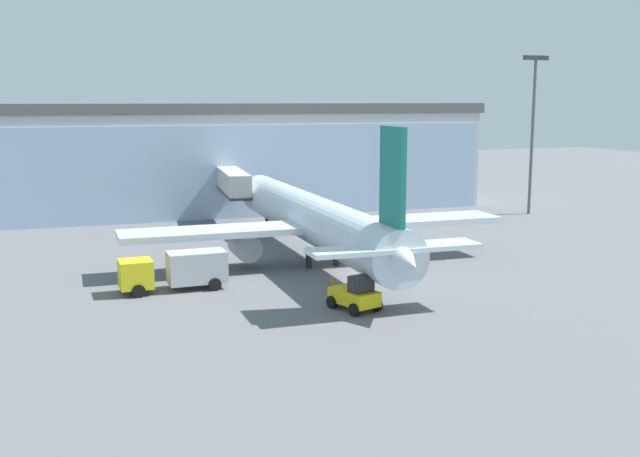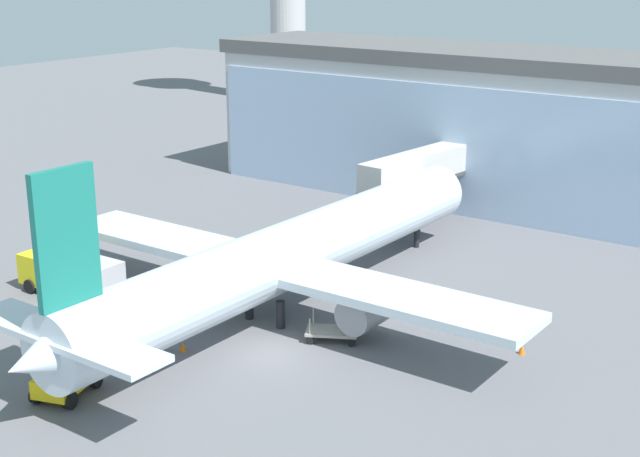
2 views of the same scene
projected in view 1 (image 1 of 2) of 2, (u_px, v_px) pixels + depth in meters
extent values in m
plane|color=slate|center=(368.00, 272.00, 57.57)|extent=(240.00, 240.00, 0.00)
cube|color=#B5B5B5|center=(247.00, 162.00, 89.33)|extent=(56.28, 13.42, 11.49)
cube|color=#9DB6D6|center=(260.00, 171.00, 83.73)|extent=(54.85, 1.78, 10.34)
cube|color=#565656|center=(246.00, 108.00, 88.25)|extent=(57.41, 13.69, 1.20)
cube|color=beige|center=(232.00, 181.00, 78.40)|extent=(3.71, 13.64, 2.40)
cube|color=#3F3F47|center=(232.00, 191.00, 78.57)|extent=(3.75, 13.65, 0.30)
cylinder|color=#4C4C51|center=(227.00, 203.00, 83.73)|extent=(0.70, 0.70, 3.45)
cylinder|color=#59595E|center=(532.00, 138.00, 85.51)|extent=(0.36, 0.36, 17.49)
cube|color=#333338|center=(536.00, 58.00, 83.98)|extent=(3.20, 0.40, 0.50)
cylinder|color=silver|center=(312.00, 218.00, 61.34)|extent=(4.85, 34.87, 3.82)
cone|color=silver|center=(259.00, 193.00, 77.56)|extent=(3.91, 3.11, 3.82)
cone|color=silver|center=(401.00, 261.00, 45.12)|extent=(3.56, 4.10, 3.44)
cube|color=silver|center=(318.00, 226.00, 59.78)|extent=(31.34, 5.12, 0.50)
cube|color=silver|center=(395.00, 248.00, 45.96)|extent=(11.07, 2.73, 0.30)
cube|color=#197266|center=(393.00, 176.00, 45.68)|extent=(0.45, 3.21, 6.10)
cylinder|color=gray|center=(245.00, 246.00, 58.59)|extent=(2.19, 3.26, 2.10)
cylinder|color=gray|center=(384.00, 237.00, 62.36)|extent=(2.19, 3.26, 2.10)
cylinder|color=black|center=(309.00, 258.00, 58.88)|extent=(0.50, 0.50, 1.60)
cylinder|color=black|center=(336.00, 256.00, 59.61)|extent=(0.50, 0.50, 1.60)
cylinder|color=black|center=(267.00, 224.00, 75.22)|extent=(0.40, 0.40, 1.60)
cube|color=yellow|center=(136.00, 274.00, 50.89)|extent=(2.21, 2.21, 1.90)
cube|color=#B2B2B7|center=(197.00, 267.00, 52.34)|extent=(4.01, 2.23, 2.20)
cylinder|color=black|center=(138.00, 291.00, 50.04)|extent=(0.90, 0.31, 0.90)
cylinder|color=black|center=(134.00, 284.00, 52.07)|extent=(0.90, 0.31, 0.90)
cylinder|color=black|center=(215.00, 284.00, 51.87)|extent=(0.90, 0.31, 0.90)
cylinder|color=black|center=(208.00, 277.00, 53.90)|extent=(0.90, 0.31, 0.90)
cube|color=#9E998C|center=(373.00, 256.00, 61.02)|extent=(3.22, 2.71, 0.16)
cylinder|color=black|center=(374.00, 256.00, 62.36)|extent=(0.45, 0.31, 0.44)
cylinder|color=#9E998C|center=(374.00, 246.00, 62.22)|extent=(0.08, 0.08, 0.90)
cylinder|color=black|center=(388.00, 259.00, 61.41)|extent=(0.45, 0.31, 0.44)
cylinder|color=#9E998C|center=(388.00, 249.00, 61.27)|extent=(0.08, 0.08, 0.90)
cylinder|color=black|center=(357.00, 260.00, 60.73)|extent=(0.45, 0.31, 0.44)
cylinder|color=#9E998C|center=(357.00, 250.00, 60.59)|extent=(0.08, 0.08, 0.90)
cylinder|color=black|center=(371.00, 263.00, 59.78)|extent=(0.45, 0.31, 0.44)
cylinder|color=#9E998C|center=(371.00, 253.00, 59.63)|extent=(0.08, 0.08, 0.90)
cube|color=yellow|center=(354.00, 297.00, 47.14)|extent=(2.65, 3.58, 0.90)
cube|color=#26262B|center=(361.00, 284.00, 46.48)|extent=(1.63, 1.36, 1.00)
cylinder|color=black|center=(332.00, 302.00, 47.56)|extent=(0.57, 0.87, 0.80)
cylinder|color=black|center=(354.00, 297.00, 48.63)|extent=(0.57, 0.87, 0.80)
cylinder|color=black|center=(355.00, 310.00, 45.80)|extent=(0.57, 0.87, 0.80)
cylinder|color=black|center=(377.00, 305.00, 46.88)|extent=(0.57, 0.87, 0.80)
cone|color=orange|center=(333.00, 280.00, 53.86)|extent=(0.36, 0.36, 0.55)
cone|color=orange|center=(446.00, 242.00, 68.03)|extent=(0.36, 0.36, 0.55)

